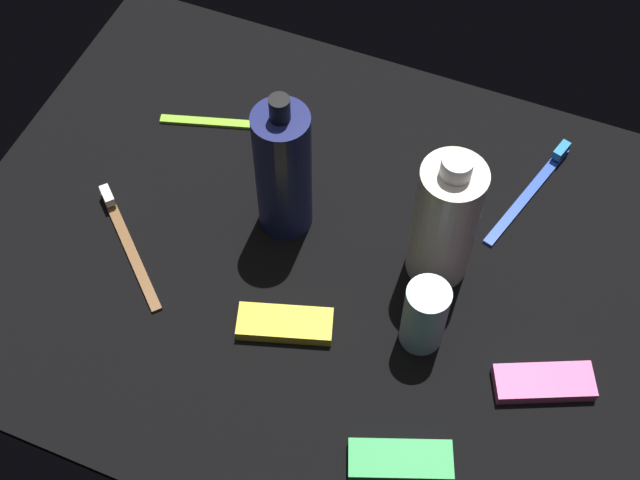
{
  "coord_description": "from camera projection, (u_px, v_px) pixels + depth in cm",
  "views": [
    {
      "loc": [
        19.8,
        -48.97,
        84.74
      ],
      "look_at": [
        0.0,
        0.0,
        3.0
      ],
      "focal_mm": 48.43,
      "sensor_mm": 36.0,
      "label": 1
    }
  ],
  "objects": [
    {
      "name": "snack_bar_yellow",
      "position": [
        282.0,
        323.0,
        0.94
      ],
      "size": [
        11.12,
        6.96,
        1.5
      ],
      "primitive_type": "cube",
      "rotation": [
        0.0,
        0.0,
        0.31
      ],
      "color": "yellow",
      "rests_on": "ground_plane"
    },
    {
      "name": "toothbrush_blue",
      "position": [
        533.0,
        187.0,
        1.04
      ],
      "size": [
        6.28,
        17.59,
        2.1
      ],
      "color": "blue",
      "rests_on": "ground_plane"
    },
    {
      "name": "snack_bar_pink",
      "position": [
        544.0,
        382.0,
        0.9
      ],
      "size": [
        11.13,
        7.9,
        1.5
      ],
      "primitive_type": "cube",
      "rotation": [
        0.0,
        0.0,
        0.42
      ],
      "color": "#E55999",
      "rests_on": "ground_plane"
    },
    {
      "name": "lotion_bottle",
      "position": [
        283.0,
        171.0,
        0.95
      ],
      "size": [
        6.3,
        6.3,
        20.92
      ],
      "color": "navy",
      "rests_on": "ground_plane"
    },
    {
      "name": "bodywash_bottle",
      "position": [
        445.0,
        222.0,
        0.92
      ],
      "size": [
        6.98,
        6.98,
        19.43
      ],
      "color": "silver",
      "rests_on": "ground_plane"
    },
    {
      "name": "ground_plane",
      "position": [
        320.0,
        257.0,
        1.0
      ],
      "size": [
        84.0,
        64.0,
        1.2
      ],
      "primitive_type": "cube",
      "color": "black"
    },
    {
      "name": "toothbrush_lime",
      "position": [
        239.0,
        122.0,
        1.1
      ],
      "size": [
        17.57,
        6.38,
        2.1
      ],
      "color": "#8CD133",
      "rests_on": "ground_plane"
    },
    {
      "name": "toothbrush_brown",
      "position": [
        126.0,
        240.0,
        1.0
      ],
      "size": [
        14.2,
        12.92,
        2.1
      ],
      "color": "brown",
      "rests_on": "ground_plane"
    },
    {
      "name": "snack_bar_green",
      "position": [
        400.0,
        461.0,
        0.86
      ],
      "size": [
        11.14,
        7.44,
        1.5
      ],
      "primitive_type": "cube",
      "rotation": [
        0.0,
        0.0,
        0.36
      ],
      "color": "green",
      "rests_on": "ground_plane"
    },
    {
      "name": "deodorant_stick",
      "position": [
        425.0,
        316.0,
        0.9
      ],
      "size": [
        4.69,
        4.69,
        9.61
      ],
      "primitive_type": "cylinder",
      "color": "silver",
      "rests_on": "ground_plane"
    }
  ]
}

